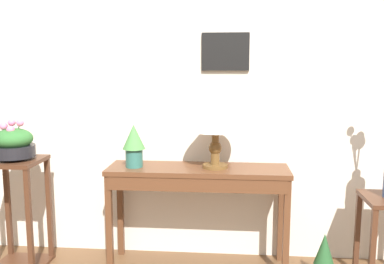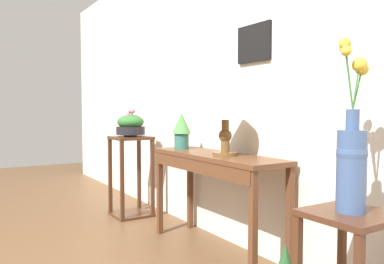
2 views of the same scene
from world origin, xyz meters
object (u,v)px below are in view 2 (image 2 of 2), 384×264
(console_table, at_px, (213,168))
(potted_plant_on_console, at_px, (182,129))
(pedestal_stand_left, at_px, (131,176))
(flower_vase_tall_right, at_px, (352,155))
(planter_bowl_wide_left, at_px, (131,125))
(table_lamp, at_px, (225,106))

(console_table, distance_m, potted_plant_on_console, 0.56)
(pedestal_stand_left, xyz_separation_m, flower_vase_tall_right, (2.69, -0.03, 0.49))
(console_table, bearing_deg, planter_bowl_wide_left, -175.12)
(planter_bowl_wide_left, bearing_deg, table_lamp, 5.38)
(potted_plant_on_console, distance_m, flower_vase_tall_right, 1.83)
(console_table, height_order, pedestal_stand_left, pedestal_stand_left)
(planter_bowl_wide_left, height_order, flower_vase_tall_right, flower_vase_tall_right)
(console_table, xyz_separation_m, flower_vase_tall_right, (1.35, -0.15, 0.24))
(flower_vase_tall_right, bearing_deg, table_lamp, 172.09)
(table_lamp, distance_m, flower_vase_tall_right, 1.26)
(pedestal_stand_left, xyz_separation_m, planter_bowl_wide_left, (-0.00, -0.00, 0.54))
(table_lamp, bearing_deg, planter_bowl_wide_left, -174.62)
(console_table, xyz_separation_m, table_lamp, (0.13, 0.02, 0.49))
(table_lamp, relative_size, pedestal_stand_left, 0.62)
(potted_plant_on_console, xyz_separation_m, flower_vase_tall_right, (1.82, -0.14, -0.05))
(pedestal_stand_left, relative_size, flower_vase_tall_right, 1.03)
(pedestal_stand_left, relative_size, planter_bowl_wide_left, 2.80)
(planter_bowl_wide_left, bearing_deg, pedestal_stand_left, 61.77)
(table_lamp, bearing_deg, flower_vase_tall_right, -7.91)
(console_table, xyz_separation_m, pedestal_stand_left, (-1.35, -0.11, -0.25))
(console_table, relative_size, potted_plant_on_console, 4.21)
(console_table, bearing_deg, pedestal_stand_left, -175.13)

